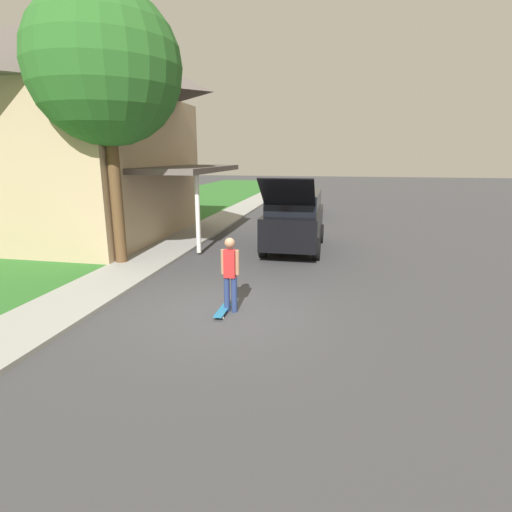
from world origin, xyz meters
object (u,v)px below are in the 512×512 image
suv_parked (295,219)px  skateboarder (230,271)px  skateboard (222,311)px  car_down_street (300,204)px  lawn_tree_near (105,68)px

suv_parked → skateboarder: bearing=-96.6°
suv_parked → skateboard: size_ratio=6.35×
suv_parked → car_down_street: size_ratio=1.15×
lawn_tree_near → skateboard: size_ratio=9.75×
skateboard → car_down_street: bearing=89.1°
lawn_tree_near → skateboard: bearing=-37.9°
suv_parked → car_down_street: suv_parked is taller
skateboard → lawn_tree_near: bearing=142.1°
skateboarder → car_down_street: bearing=89.6°
skateboarder → skateboard: (-0.14, -0.20, -0.85)m
suv_parked → car_down_street: bearing=93.8°
lawn_tree_near → car_down_street: 14.15m
car_down_street → skateboarder: 15.51m
lawn_tree_near → skateboard: lawn_tree_near is taller
lawn_tree_near → skateboarder: lawn_tree_near is taller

